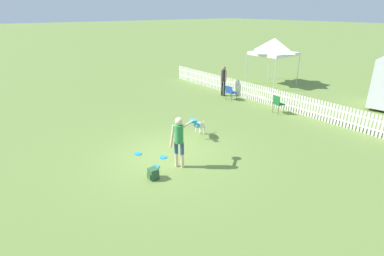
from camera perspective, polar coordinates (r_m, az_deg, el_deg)
ground_plane at (r=10.55m, az=-4.57°, el=-5.36°), size 240.00×240.00×0.00m
handler_person at (r=9.42m, az=-2.34°, el=-1.53°), size 0.55×1.12×1.70m
leaping_dog at (r=11.84m, az=1.52°, el=0.51°), size 0.81×1.03×0.80m
frisbee_near_handler at (r=10.82m, az=-10.27°, el=-4.85°), size 0.25×0.25×0.02m
frisbee_near_dog at (r=10.46m, az=-5.54°, el=-5.56°), size 0.25×0.25×0.02m
frisbee_midfield at (r=9.88m, az=-6.97°, el=-7.37°), size 0.25×0.25×0.02m
backpack_on_grass at (r=9.20m, az=-7.42°, el=-8.64°), size 0.28×0.30×0.34m
picket_fence at (r=15.49m, az=19.63°, el=4.26°), size 20.27×0.04×0.94m
folding_chair_blue_left at (r=17.06m, az=7.34°, el=6.91°), size 0.55×0.56×0.80m
folding_chair_green_right at (r=15.19m, az=16.01°, el=4.67°), size 0.51×0.53×0.91m
canopy_tent_main at (r=21.00m, az=15.36°, el=14.72°), size 2.47×2.47×3.04m
spectator_standing at (r=17.70m, az=6.03°, el=9.46°), size 0.42×0.27×1.74m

